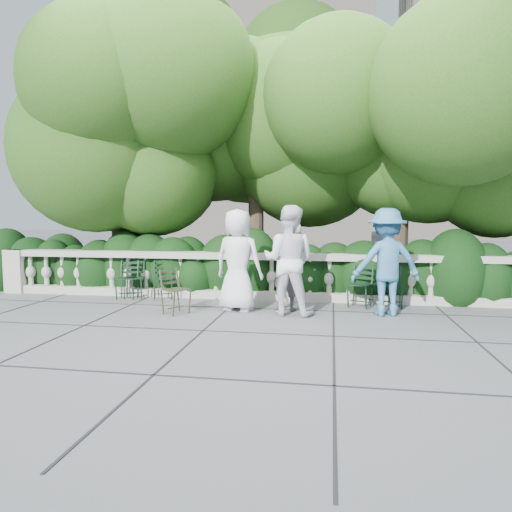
% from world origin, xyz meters
% --- Properties ---
extents(ground, '(90.00, 90.00, 0.00)m').
position_xyz_m(ground, '(0.00, 0.00, 0.00)').
color(ground, '#56585E').
rests_on(ground, ground).
extents(balustrade, '(12.00, 0.44, 1.00)m').
position_xyz_m(balustrade, '(0.00, 1.80, 0.49)').
color(balustrade, '#9E998E').
rests_on(balustrade, ground).
extents(shrub_hedge, '(15.00, 2.60, 1.70)m').
position_xyz_m(shrub_hedge, '(0.00, 3.00, 0.00)').
color(shrub_hedge, black).
rests_on(shrub_hedge, ground).
extents(tree_canopy, '(15.04, 6.52, 6.78)m').
position_xyz_m(tree_canopy, '(0.69, 3.19, 3.96)').
color(tree_canopy, '#3F3023').
rests_on(tree_canopy, ground).
extents(chair_a, '(0.49, 0.52, 0.84)m').
position_xyz_m(chair_a, '(-2.85, 1.22, 0.00)').
color(chair_a, black).
rests_on(chair_a, ground).
extents(chair_b, '(0.54, 0.57, 0.84)m').
position_xyz_m(chair_b, '(-2.71, 1.33, 0.00)').
color(chair_b, black).
rests_on(chair_b, ground).
extents(chair_c, '(0.57, 0.60, 0.84)m').
position_xyz_m(chair_c, '(-2.04, 1.31, 0.00)').
color(chair_c, black).
rests_on(chair_c, ground).
extents(chair_d, '(0.46, 0.49, 0.84)m').
position_xyz_m(chair_d, '(2.60, 1.18, 0.00)').
color(chair_d, black).
rests_on(chair_d, ground).
extents(chair_e, '(0.61, 0.63, 0.84)m').
position_xyz_m(chair_e, '(2.29, 1.30, 0.00)').
color(chair_e, black).
rests_on(chair_e, ground).
extents(chair_f, '(0.59, 0.61, 0.84)m').
position_xyz_m(chair_f, '(1.95, 1.13, 0.00)').
color(chair_f, black).
rests_on(chair_f, ground).
extents(chair_weathered, '(0.64, 0.63, 0.84)m').
position_xyz_m(chair_weathered, '(-1.21, 0.03, 0.00)').
color(chair_weathered, black).
rests_on(chair_weathered, ground).
extents(person_businessman, '(1.05, 0.82, 1.91)m').
position_xyz_m(person_businessman, '(-0.28, 0.60, 0.95)').
color(person_businessman, white).
rests_on(person_businessman, ground).
extents(person_woman_grey, '(0.68, 0.57, 1.58)m').
position_xyz_m(person_woman_grey, '(0.61, 0.77, 0.79)').
color(person_woman_grey, '#3F3F44').
rests_on(person_woman_grey, ground).
extents(person_casual_man, '(1.07, 0.90, 1.97)m').
position_xyz_m(person_casual_man, '(0.70, 0.42, 0.98)').
color(person_casual_man, white).
rests_on(person_casual_man, ground).
extents(person_older_blue, '(1.37, 0.98, 1.92)m').
position_xyz_m(person_older_blue, '(2.42, 0.63, 0.96)').
color(person_older_blue, teal).
rests_on(person_older_blue, ground).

